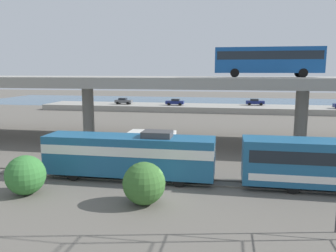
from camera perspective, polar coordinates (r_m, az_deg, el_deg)
The scene contains 14 objects.
ground_plane at distance 24.93m, azimuth -2.07°, elevation -12.03°, with size 260.00×260.00×0.00m, color #605B54.
rail_strip_near at distance 27.91m, azimuth -0.63°, elevation -9.54°, with size 110.00×0.12×0.12m, color #59544C.
rail_strip_far at distance 29.29m, azimuth -0.08°, elevation -8.62°, with size 110.00×0.12×0.12m, color #59544C.
train_locomotive at distance 28.94m, azimuth -7.92°, elevation -4.55°, with size 15.23×3.04×4.18m.
highway_overpass at distance 43.01m, azimuth 3.57°, elevation 7.17°, with size 96.00×12.70×8.32m.
transit_bus_on_overpass at distance 41.47m, azimuth 16.39°, elevation 10.70°, with size 12.00×2.68×3.40m.
service_truck_west at distance 34.60m, azimuth -4.11°, elevation -3.16°, with size 6.80×2.46×3.04m.
pier_parking_lot at distance 78.31m, azimuth 6.51°, elevation 2.99°, with size 76.13×10.03×1.28m, color gray.
parked_car_0 at distance 80.53m, azimuth 14.38°, elevation 3.94°, with size 4.13×1.90×1.50m.
parked_car_2 at distance 77.91m, azimuth 1.18°, elevation 4.06°, with size 4.13×1.84×1.50m.
parked_car_3 at distance 81.22m, azimuth -7.47°, elevation 4.20°, with size 4.00×1.88×1.50m.
harbor_water at distance 101.22m, azimuth 7.36°, elevation 4.01°, with size 140.00×36.00×0.01m, color #385B7A.
shrub_left at distance 27.35m, azimuth -22.80°, elevation -7.60°, with size 2.92×2.92×2.92m, color #357735.
shrub_right at distance 23.49m, azimuth -4.05°, elevation -9.59°, with size 2.94×2.94×2.94m, color #37672C.
Camera 1 is at (4.98, -22.70, 9.03)m, focal length 36.31 mm.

